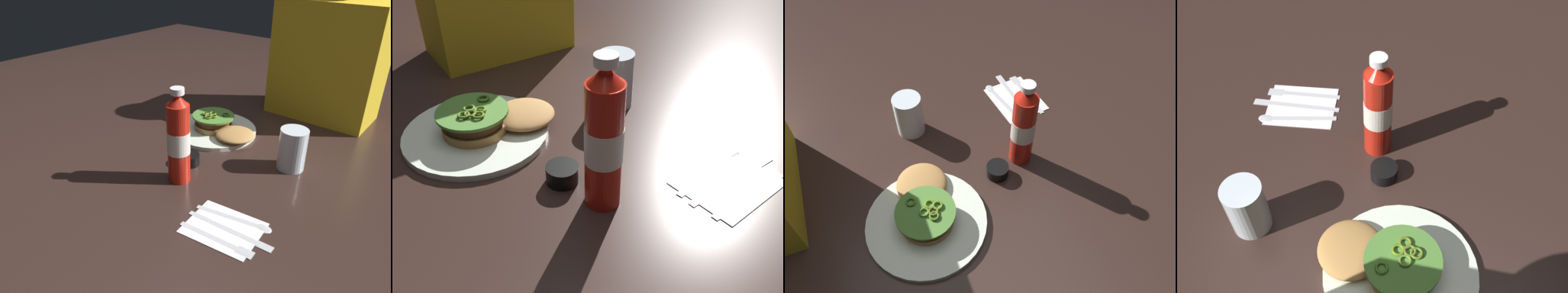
% 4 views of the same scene
% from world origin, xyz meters
% --- Properties ---
extents(ground_plane, '(3.00, 3.00, 0.00)m').
position_xyz_m(ground_plane, '(0.00, 0.00, 0.00)').
color(ground_plane, '#2F1F1A').
extents(dinner_plate, '(0.27, 0.27, 0.01)m').
position_xyz_m(dinner_plate, '(-0.14, 0.15, 0.01)').
color(dinner_plate, silver).
rests_on(dinner_plate, ground_plane).
extents(burger_sandwich, '(0.22, 0.14, 0.05)m').
position_xyz_m(burger_sandwich, '(-0.10, 0.15, 0.03)').
color(burger_sandwich, '#B07D43').
rests_on(burger_sandwich, dinner_plate).
extents(ketchup_bottle, '(0.06, 0.06, 0.25)m').
position_xyz_m(ketchup_bottle, '(-0.04, -0.12, 0.12)').
color(ketchup_bottle, red).
rests_on(ketchup_bottle, ground_plane).
extents(water_glass, '(0.07, 0.07, 0.11)m').
position_xyz_m(water_glass, '(0.16, 0.11, 0.06)').
color(water_glass, silver).
rests_on(water_glass, ground_plane).
extents(condiment_cup, '(0.06, 0.06, 0.03)m').
position_xyz_m(condiment_cup, '(-0.06, -0.05, 0.02)').
color(condiment_cup, black).
rests_on(condiment_cup, ground_plane).
extents(napkin, '(0.17, 0.15, 0.00)m').
position_xyz_m(napkin, '(0.16, -0.21, 0.00)').
color(napkin, white).
rests_on(napkin, ground_plane).
extents(fork_utensil, '(0.17, 0.03, 0.00)m').
position_xyz_m(fork_utensil, '(0.19, -0.24, 0.00)').
color(fork_utensil, silver).
rests_on(fork_utensil, napkin).
extents(butter_knife, '(0.20, 0.03, 0.00)m').
position_xyz_m(butter_knife, '(0.19, -0.20, 0.00)').
color(butter_knife, silver).
rests_on(butter_knife, napkin).
extents(spoon_utensil, '(0.18, 0.05, 0.00)m').
position_xyz_m(spoon_utensil, '(0.19, -0.16, 0.00)').
color(spoon_utensil, silver).
rests_on(spoon_utensil, napkin).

